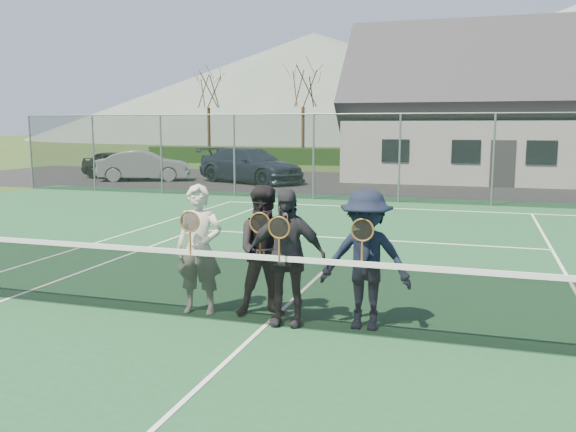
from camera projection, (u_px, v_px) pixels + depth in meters
name	position (u px, v px, depth m)	size (l,w,h in m)	color
ground	(417.00, 185.00, 26.84)	(220.00, 220.00, 0.00)	#2B4318
court_surface	(266.00, 326.00, 7.97)	(30.00, 30.00, 0.02)	#1C4C2B
tarmac_carpark	(329.00, 182.00, 28.03)	(40.00, 12.00, 0.01)	black
hedge_row	(437.00, 158.00, 38.08)	(40.00, 1.20, 1.10)	black
hill_west	(314.00, 87.00, 103.69)	(110.00, 110.00, 18.00)	#526357
car_a	(118.00, 165.00, 29.91)	(1.64, 4.07, 1.39)	black
car_b	(144.00, 166.00, 28.82)	(1.50, 4.30, 1.42)	gray
car_c	(251.00, 165.00, 27.83)	(2.22, 5.46, 1.58)	#181E31
court_markings	(266.00, 325.00, 7.97)	(11.03, 23.83, 0.01)	white
tennis_net	(265.00, 287.00, 7.90)	(11.68, 0.08, 1.10)	slate
perimeter_fence	(400.00, 158.00, 20.49)	(30.07, 0.07, 3.02)	slate
clubhouse	(514.00, 96.00, 28.84)	(15.60, 8.20, 7.70)	silver
tree_a	(208.00, 80.00, 43.00)	(3.20, 3.20, 7.77)	#352113
tree_b	(303.00, 77.00, 40.92)	(3.20, 3.20, 7.77)	#3C2616
tree_c	(474.00, 73.00, 37.66)	(3.20, 3.20, 7.77)	#3B2315
player_a	(199.00, 249.00, 8.40)	(0.70, 0.54, 1.80)	beige
player_b	(267.00, 251.00, 8.28)	(1.07, 0.97, 1.80)	black
player_c	(286.00, 257.00, 7.92)	(1.10, 0.56, 1.80)	#27272D
player_d	(366.00, 260.00, 7.75)	(1.17, 0.68, 1.80)	black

